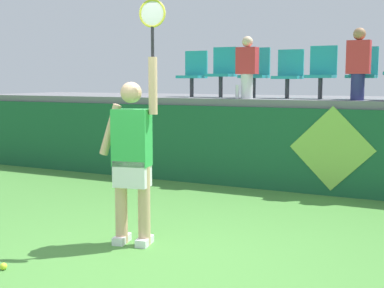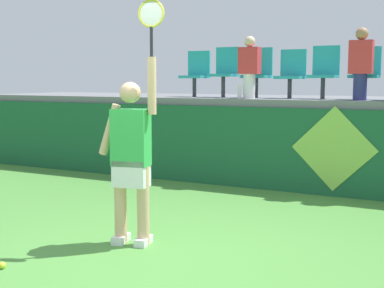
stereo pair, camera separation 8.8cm
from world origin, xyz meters
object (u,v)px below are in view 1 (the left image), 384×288
at_px(stadium_chair_1, 223,70).
at_px(stadium_chair_5, 362,71).
at_px(spectator_1, 247,67).
at_px(water_bottle, 237,92).
at_px(spectator_2, 358,63).
at_px(stadium_chair_0, 194,72).
at_px(stadium_chair_2, 256,71).
at_px(stadium_chair_3, 289,72).
at_px(tennis_player, 132,155).
at_px(stadium_chair_4, 322,70).
at_px(tennis_ball, 4,266).

bearing_deg(stadium_chair_1, stadium_chair_5, -0.06).
bearing_deg(spectator_1, water_bottle, -131.70).
height_order(stadium_chair_5, spectator_1, spectator_1).
xyz_separation_m(spectator_1, spectator_2, (1.77, -0.01, 0.03)).
bearing_deg(spectator_2, stadium_chair_0, 171.92).
distance_m(stadium_chair_2, spectator_1, 0.42).
bearing_deg(water_bottle, stadium_chair_3, 37.67).
height_order(stadium_chair_2, spectator_1, spectator_1).
height_order(water_bottle, spectator_1, spectator_1).
bearing_deg(stadium_chair_5, stadium_chair_0, 179.99).
distance_m(tennis_player, stadium_chair_4, 4.33).
xyz_separation_m(water_bottle, stadium_chair_1, (-0.50, 0.55, 0.37)).
distance_m(tennis_ball, spectator_2, 5.73).
bearing_deg(stadium_chair_5, stadium_chair_3, 179.98).
xyz_separation_m(tennis_ball, stadium_chair_0, (-0.63, 5.28, 1.84)).
relative_size(tennis_ball, water_bottle, 0.30).
distance_m(stadium_chair_2, stadium_chair_4, 1.14).
bearing_deg(stadium_chair_2, stadium_chair_1, -179.95).
bearing_deg(stadium_chair_4, stadium_chair_1, -179.97).
xyz_separation_m(tennis_player, stadium_chair_4, (1.03, 4.10, 0.93)).
bearing_deg(stadium_chair_1, water_bottle, -47.73).
bearing_deg(stadium_chair_4, stadium_chair_3, -179.70).
bearing_deg(tennis_ball, stadium_chair_2, 84.05).
bearing_deg(tennis_ball, tennis_player, 61.13).
bearing_deg(tennis_ball, stadium_chair_1, 90.69).
xyz_separation_m(stadium_chair_3, spectator_2, (1.19, -0.42, 0.12)).
bearing_deg(spectator_1, tennis_ball, -96.46).
xyz_separation_m(tennis_player, stadium_chair_1, (-0.72, 4.10, 0.95)).
height_order(stadium_chair_1, stadium_chair_5, stadium_chair_1).
distance_m(tennis_player, water_bottle, 3.60).
xyz_separation_m(stadium_chair_0, stadium_chair_4, (2.32, 0.00, 0.01)).
bearing_deg(spectator_1, tennis_player, -88.39).
bearing_deg(tennis_player, stadium_chair_1, 99.94).
height_order(water_bottle, stadium_chair_3, stadium_chair_3).
distance_m(stadium_chair_4, stadium_chair_5, 0.64).
xyz_separation_m(stadium_chair_2, spectator_2, (1.77, -0.42, 0.10)).
bearing_deg(stadium_chair_1, stadium_chair_0, -179.81).
relative_size(tennis_player, water_bottle, 11.34).
relative_size(stadium_chair_1, spectator_2, 0.82).
relative_size(tennis_ball, stadium_chair_1, 0.07).
bearing_deg(water_bottle, tennis_player, -86.44).
height_order(stadium_chair_2, spectator_2, spectator_2).
relative_size(water_bottle, stadium_chair_4, 0.26).
bearing_deg(stadium_chair_5, tennis_ball, -113.77).
relative_size(water_bottle, stadium_chair_2, 0.26).
relative_size(tennis_ball, stadium_chair_5, 0.08).
height_order(tennis_ball, stadium_chair_0, stadium_chair_0).
bearing_deg(stadium_chair_5, spectator_2, -90.00).
xyz_separation_m(tennis_ball, stadium_chair_4, (1.69, 5.28, 1.85)).
bearing_deg(tennis_ball, spectator_1, 83.54).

